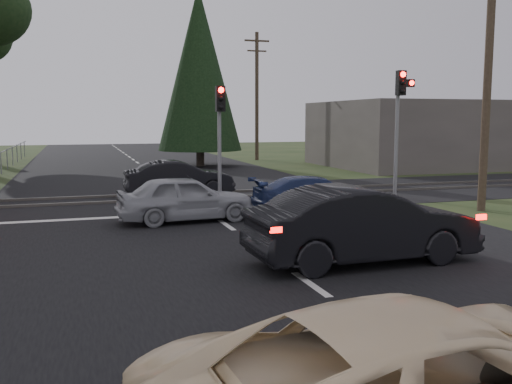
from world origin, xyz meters
name	(u,v)px	position (x,y,z in m)	size (l,w,h in m)	color
ground	(311,285)	(0.00, 0.00, 0.00)	(120.00, 120.00, 0.00)	#233618
road	(197,205)	(0.00, 10.00, 0.01)	(14.00, 100.00, 0.01)	black
rail_corridor	(187,197)	(0.00, 12.00, 0.01)	(120.00, 8.00, 0.01)	black
stop_line	(209,213)	(0.00, 8.20, 0.01)	(13.00, 0.35, 0.00)	silver
rail_near	(191,199)	(0.00, 11.20, 0.05)	(120.00, 0.12, 0.10)	#59544C
rail_far	(183,193)	(0.00, 12.80, 0.05)	(120.00, 0.12, 0.10)	#59544C
traffic_signal_right	(400,109)	(7.55, 9.47, 3.31)	(0.68, 0.48, 4.70)	slate
traffic_signal_center	(220,123)	(1.00, 10.68, 2.81)	(0.32, 0.48, 4.10)	slate
utility_pole_near	(489,62)	(8.50, 6.00, 4.73)	(1.80, 0.26, 9.00)	#4C3D2D
utility_pole_mid	(257,94)	(8.50, 30.00, 4.73)	(1.80, 0.26, 9.00)	#4C3D2D
utility_pole_far	(190,103)	(8.50, 55.00, 4.73)	(1.80, 0.26, 9.00)	#4C3D2D
conifer_tree	(199,69)	(3.50, 26.00, 5.99)	(5.20, 5.20, 11.00)	#473D33
building_right	(437,134)	(18.00, 22.00, 2.00)	(14.00, 10.00, 4.00)	#59514C
dark_hatchback	(363,225)	(1.62, 1.14, 0.79)	(1.67, 4.78, 1.58)	black
silver_car	(186,198)	(-0.96, 6.97, 0.67)	(1.58, 3.93, 1.34)	#95979C
blue_sedan	(316,195)	(3.14, 7.02, 0.59)	(1.65, 4.05, 1.18)	#18234A
dark_car_far	(179,178)	(-0.20, 12.45, 0.68)	(1.44, 4.12, 1.36)	black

